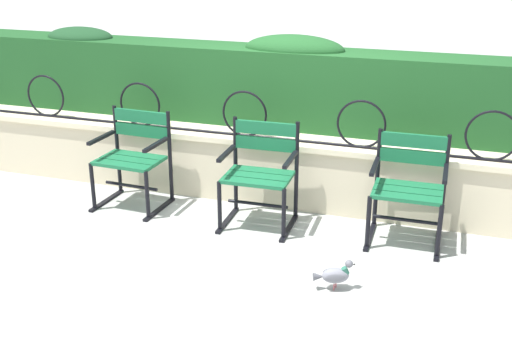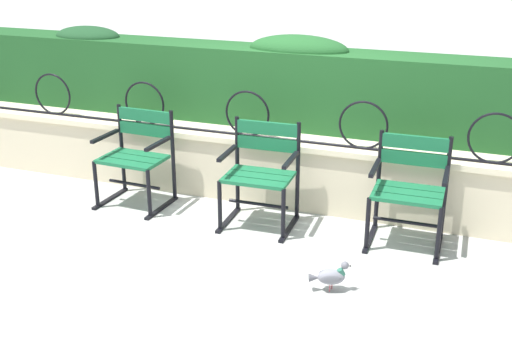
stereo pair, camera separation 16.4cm
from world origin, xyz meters
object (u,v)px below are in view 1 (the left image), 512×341
(park_chair_right, at_px, (409,186))
(park_chair_centre, at_px, (260,171))
(pigeon_far_side, at_px, (335,275))
(park_chair_left, at_px, (134,156))

(park_chair_right, bearing_deg, park_chair_centre, -176.60)
(pigeon_far_side, bearing_deg, park_chair_centre, 133.26)
(park_chair_left, xyz_separation_m, pigeon_far_side, (2.03, -0.91, -0.35))
(park_chair_left, distance_m, park_chair_centre, 1.20)
(park_chair_left, height_order, pigeon_far_side, park_chair_left)
(park_chair_left, distance_m, pigeon_far_side, 2.25)
(park_chair_left, relative_size, pigeon_far_side, 3.03)
(park_chair_centre, distance_m, park_chair_right, 1.21)
(park_chair_centre, xyz_separation_m, pigeon_far_side, (0.83, -0.88, -0.35))
(park_chair_left, distance_m, park_chair_right, 2.41)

